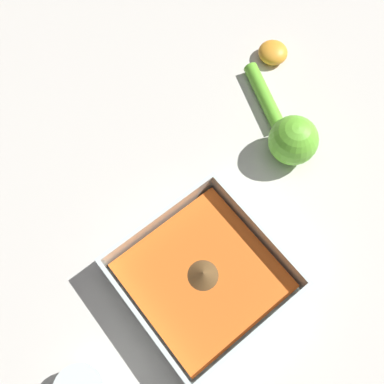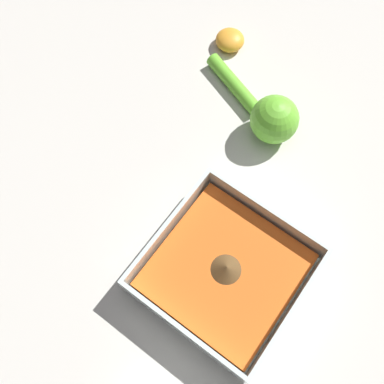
{
  "view_description": "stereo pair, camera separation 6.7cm",
  "coord_description": "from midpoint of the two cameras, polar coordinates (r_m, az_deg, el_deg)",
  "views": [
    {
      "loc": [
        0.1,
        0.13,
        0.65
      ],
      "look_at": [
        -0.06,
        -0.07,
        0.03
      ],
      "focal_mm": 42.0,
      "sensor_mm": 36.0,
      "label": 1
    },
    {
      "loc": [
        0.15,
        0.08,
        0.65
      ],
      "look_at": [
        -0.06,
        -0.07,
        0.03
      ],
      "focal_mm": 42.0,
      "sensor_mm": 36.0,
      "label": 2
    }
  ],
  "objects": [
    {
      "name": "lemon_squeezer",
      "position": [
        0.73,
        14.82,
        6.84
      ],
      "size": [
        0.11,
        0.2,
        0.08
      ],
      "rotation": [
        0.0,
        0.0,
        1.23
      ],
      "color": "#6BC633",
      "rests_on": "ground_plane"
    },
    {
      "name": "ground_plane",
      "position": [
        0.67,
        3.13,
        -8.73
      ],
      "size": [
        4.0,
        4.0,
        0.0
      ],
      "primitive_type": "plane",
      "color": "beige"
    },
    {
      "name": "square_dish",
      "position": [
        0.64,
        4.39,
        -11.12
      ],
      "size": [
        0.21,
        0.21,
        0.06
      ],
      "color": "silver",
      "rests_on": "ground_plane"
    },
    {
      "name": "lemon_half",
      "position": [
        0.84,
        12.59,
        16.68
      ],
      "size": [
        0.05,
        0.05,
        0.03
      ],
      "color": "orange",
      "rests_on": "ground_plane"
    }
  ]
}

